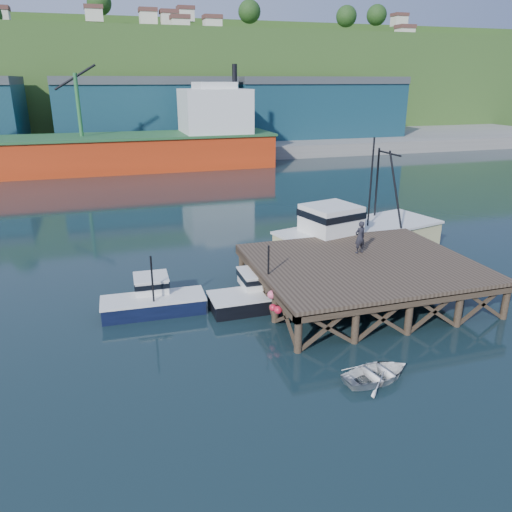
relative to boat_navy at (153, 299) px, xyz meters
name	(u,v)px	position (x,y,z in m)	size (l,w,h in m)	color
ground	(269,309)	(5.97, -1.57, -0.68)	(300.00, 300.00, 0.00)	black
wharf	(364,266)	(11.47, -1.76, 1.26)	(12.00, 10.00, 2.62)	brown
far_quay	(145,143)	(5.97, 68.43, 0.32)	(160.00, 40.00, 2.00)	gray
warehouse_mid	(145,113)	(5.97, 63.43, 5.82)	(28.00, 16.00, 9.00)	#184250
warehouse_right	(311,110)	(35.97, 63.43, 5.82)	(30.00, 16.00, 9.00)	#184250
cargo_ship	(95,146)	(-2.49, 46.43, 2.63)	(55.50, 10.00, 13.75)	red
hillside	(129,83)	(5.97, 98.43, 10.32)	(220.00, 50.00, 22.00)	#2D511E
boat_navy	(153,299)	(0.00, 0.00, 0.00)	(5.45, 2.96, 3.37)	black
boat_black	(263,293)	(5.83, -1.02, 0.00)	(5.98, 5.06, 3.69)	black
trawler	(357,232)	(14.58, 4.93, 0.99)	(12.82, 7.17, 8.12)	beige
dinghy	(377,373)	(8.04, -9.33, -0.37)	(2.16, 3.03, 0.63)	white
dockworker	(360,237)	(11.96, -0.22, 2.40)	(0.70, 0.46, 1.91)	black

